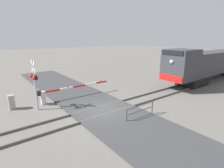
% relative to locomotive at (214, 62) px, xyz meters
% --- Properties ---
extents(ground_plane, '(160.00, 160.00, 0.00)m').
position_rel_locomotive_xyz_m(ground_plane, '(0.00, -17.23, -2.20)').
color(ground_plane, '#605E59').
extents(rail_track_left, '(0.08, 80.00, 0.15)m').
position_rel_locomotive_xyz_m(rail_track_left, '(-0.72, -17.23, -2.13)').
color(rail_track_left, '#59544C').
rests_on(rail_track_left, ground_plane).
extents(rail_track_right, '(0.08, 80.00, 0.15)m').
position_rel_locomotive_xyz_m(rail_track_right, '(0.72, -17.23, -2.13)').
color(rail_track_right, '#59544C').
rests_on(rail_track_right, ground_plane).
extents(road_surface, '(36.00, 4.69, 0.14)m').
position_rel_locomotive_xyz_m(road_surface, '(0.00, -17.23, -2.13)').
color(road_surface, '#38383A').
rests_on(road_surface, ground_plane).
extents(locomotive, '(2.73, 19.08, 4.18)m').
position_rel_locomotive_xyz_m(locomotive, '(0.00, 0.00, 0.00)').
color(locomotive, black).
rests_on(locomotive, ground_plane).
extents(crossing_signal, '(1.18, 0.33, 3.79)m').
position_rel_locomotive_xyz_m(crossing_signal, '(-3.25, -21.12, 0.13)').
color(crossing_signal, '#ADADB2').
rests_on(crossing_signal, ground_plane).
extents(crossing_gate, '(0.36, 6.87, 1.22)m').
position_rel_locomotive_xyz_m(crossing_gate, '(-4.15, -19.35, -1.43)').
color(crossing_gate, silver).
rests_on(crossing_gate, ground_plane).
extents(utility_cabinet, '(0.43, 0.42, 1.12)m').
position_rel_locomotive_xyz_m(utility_cabinet, '(-4.57, -22.63, -1.64)').
color(utility_cabinet, '#999993').
rests_on(utility_cabinet, ground_plane).
extents(guard_railing, '(0.08, 2.54, 0.95)m').
position_rel_locomotive_xyz_m(guard_railing, '(2.42, -15.90, -1.59)').
color(guard_railing, '#4C4742').
rests_on(guard_railing, ground_plane).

